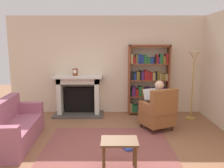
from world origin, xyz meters
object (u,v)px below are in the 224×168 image
at_px(bookshelf, 147,81).
at_px(floor_lamp, 193,62).
at_px(sofa_floral, 11,128).
at_px(fireplace, 78,94).
at_px(mantel_clock, 74,72).
at_px(side_table, 118,145).
at_px(seated_reader, 155,102).
at_px(armchair_reading, 158,112).

distance_m(bookshelf, floor_lamp, 1.29).
xyz_separation_m(bookshelf, sofa_floral, (-2.95, -1.97, -0.61)).
distance_m(fireplace, sofa_floral, 2.20).
bearing_deg(bookshelf, fireplace, -178.93).
distance_m(bookshelf, sofa_floral, 3.60).
bearing_deg(mantel_clock, side_table, -68.43).
relative_size(bookshelf, seated_reader, 1.69).
distance_m(mantel_clock, sofa_floral, 2.24).
distance_m(bookshelf, armchair_reading, 1.33).
bearing_deg(side_table, armchair_reading, 60.74).
height_order(bookshelf, sofa_floral, bookshelf).
xyz_separation_m(mantel_clock, side_table, (1.10, -2.78, -0.78)).
xyz_separation_m(bookshelf, seated_reader, (0.00, -1.12, -0.31)).
bearing_deg(sofa_floral, armchair_reading, -79.72).
height_order(fireplace, seated_reader, seated_reader).
bearing_deg(floor_lamp, sofa_floral, -159.25).
relative_size(seated_reader, sofa_floral, 0.65).
xyz_separation_m(seated_reader, side_table, (-0.90, -1.79, -0.21)).
bearing_deg(floor_lamp, fireplace, 172.22).
bearing_deg(armchair_reading, fireplace, -56.51).
height_order(mantel_clock, floor_lamp, floor_lamp).
xyz_separation_m(armchair_reading, sofa_floral, (-3.00, -0.74, -0.10)).
distance_m(armchair_reading, side_table, 1.93).
height_order(fireplace, sofa_floral, fireplace).
relative_size(fireplace, bookshelf, 0.69).
xyz_separation_m(fireplace, seated_reader, (1.92, -1.09, 0.04)).
bearing_deg(mantel_clock, armchair_reading, -28.12).
bearing_deg(bookshelf, seated_reader, -89.91).
xyz_separation_m(armchair_reading, side_table, (-0.95, -1.69, -0.01)).
distance_m(armchair_reading, sofa_floral, 3.09).
bearing_deg(armchair_reading, mantel_clock, -53.52).
distance_m(fireplace, floor_lamp, 3.15).
height_order(seated_reader, side_table, seated_reader).
height_order(fireplace, bookshelf, bookshelf).
relative_size(bookshelf, sofa_floral, 1.11).
bearing_deg(armchair_reading, bookshelf, -112.97).
height_order(fireplace, armchair_reading, fireplace).
xyz_separation_m(fireplace, armchair_reading, (1.98, -1.19, -0.16)).
bearing_deg(bookshelf, sofa_floral, -146.33).
distance_m(fireplace, mantel_clock, 0.63).
distance_m(armchair_reading, floor_lamp, 1.67).
relative_size(seated_reader, side_table, 2.04).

